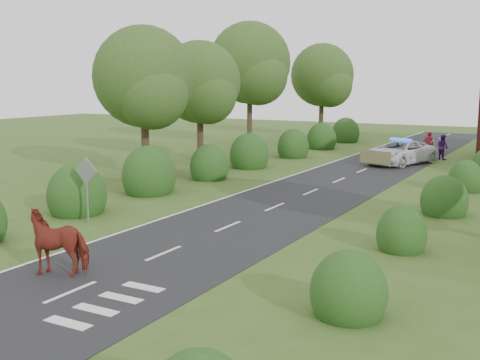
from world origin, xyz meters
The scene contains 14 objects.
ground centered at (0.00, 0.00, 0.00)m, with size 120.00×120.00×0.00m, color #3B511D.
road centered at (0.00, 15.00, 0.01)m, with size 6.00×70.00×0.02m, color black.
road_markings centered at (-1.60, 12.93, 0.03)m, with size 4.96×70.00×0.01m.
hedgerow_left centered at (-6.51, 11.69, 0.75)m, with size 2.75×50.41×3.00m.
hedgerow_right centered at (6.60, 11.21, 0.55)m, with size 2.10×45.78×2.10m.
tree_left_a centered at (-9.75, 11.86, 5.34)m, with size 5.74×5.60×8.38m.
tree_left_b centered at (-11.25, 19.86, 5.04)m, with size 5.74×5.60×8.07m.
tree_left_c centered at (-12.70, 29.83, 6.53)m, with size 6.97×6.80×10.22m.
tree_left_d centered at (-10.23, 39.85, 5.64)m, with size 6.15×6.00×8.89m.
road_sign centered at (-5.00, 2.00, 1.65)m, with size 1.06×0.08×2.53m.
cow centered at (-1.45, -2.88, 0.76)m, with size 1.14×2.16×1.53m, color maroon.
police_van centered at (1.23, 24.10, 0.76)m, with size 4.13×6.00×1.67m.
pedestrian_red centered at (2.05, 28.67, 0.91)m, with size 0.67×0.44×1.83m, color maroon.
pedestrian_purple centered at (3.17, 27.79, 0.86)m, with size 0.83×0.65×1.72m, color #361151.
Camera 1 is at (10.92, -14.73, 5.36)m, focal length 45.00 mm.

